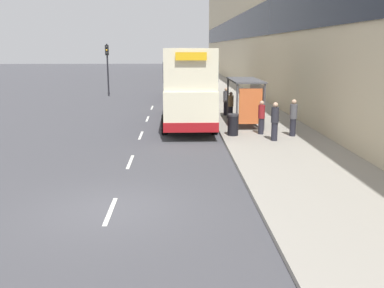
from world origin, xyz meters
TOP-DOWN VIEW (x-y plane):
  - ground_plane at (0.00, 0.00)m, footprint 220.00×220.00m
  - pavement at (6.50, 38.50)m, footprint 5.00×93.00m
  - terrace_facade at (10.49, 38.50)m, footprint 3.10×93.00m
  - lane_mark_0 at (0.00, -0.14)m, footprint 0.12×2.00m
  - lane_mark_1 at (0.00, 4.98)m, footprint 0.12×2.00m
  - lane_mark_2 at (0.00, 10.11)m, footprint 0.12×2.00m
  - lane_mark_3 at (0.00, 15.23)m, footprint 0.12×2.00m
  - lane_mark_4 at (0.00, 20.36)m, footprint 0.12×2.00m
  - bus_shelter at (5.77, 12.17)m, footprint 1.60×4.20m
  - double_decker_bus_near at (2.47, 13.77)m, footprint 2.85×11.05m
  - double_decker_bus_ahead at (2.66, 26.43)m, footprint 2.85×10.41m
  - car_0 at (1.87, 54.64)m, footprint 1.96×4.17m
  - car_1 at (2.48, 70.58)m, footprint 1.97×4.54m
  - pedestrian_at_shelter at (7.42, 9.04)m, footprint 0.35×0.35m
  - pedestrian_1 at (5.02, 13.99)m, footprint 0.33×0.33m
  - pedestrian_2 at (6.29, 8.02)m, footprint 0.35×0.35m
  - pedestrian_3 at (5.98, 9.58)m, footprint 0.33×0.33m
  - pedestrian_4 at (4.93, 15.65)m, footprint 0.35×0.35m
  - litter_bin at (4.55, 9.31)m, footprint 0.55×0.55m
  - traffic_light_far_kerb at (-4.40, 28.40)m, footprint 0.30×0.32m

SIDE VIEW (x-z plane):
  - ground_plane at x=0.00m, z-range 0.00..0.00m
  - lane_mark_0 at x=0.00m, z-range 0.00..0.01m
  - lane_mark_1 at x=0.00m, z-range 0.00..0.01m
  - lane_mark_2 at x=0.00m, z-range 0.00..0.01m
  - lane_mark_3 at x=0.00m, z-range 0.00..0.01m
  - lane_mark_4 at x=0.00m, z-range 0.00..0.01m
  - pavement at x=6.50m, z-range 0.00..0.14m
  - litter_bin at x=4.55m, z-range 0.14..1.19m
  - car_0 at x=1.87m, z-range 0.00..1.67m
  - car_1 at x=2.48m, z-range -0.01..1.73m
  - pedestrian_1 at x=5.02m, z-range 0.16..1.80m
  - pedestrian_3 at x=5.98m, z-range 0.16..1.82m
  - pedestrian_4 at x=4.93m, z-range 0.16..1.91m
  - pedestrian_2 at x=6.29m, z-range 0.16..1.93m
  - pedestrian_at_shelter at x=7.42m, z-range 0.16..1.94m
  - bus_shelter at x=5.77m, z-range 0.64..3.12m
  - double_decker_bus_ahead at x=2.66m, z-range 0.13..4.43m
  - double_decker_bus_near at x=2.47m, z-range 0.14..4.44m
  - traffic_light_far_kerb at x=-4.40m, z-range 0.82..5.48m
  - terrace_facade at x=10.49m, z-range -0.01..14.71m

